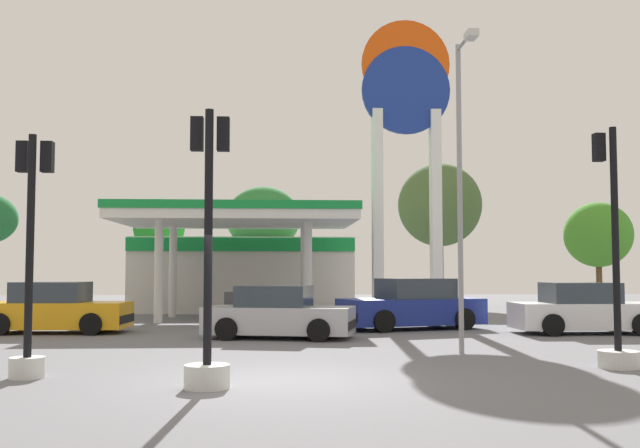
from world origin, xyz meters
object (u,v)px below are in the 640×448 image
object	(u,v)px
tree_4	(598,235)
car_0	(279,314)
corner_streetlamp	(462,166)
tree_3	(440,205)
car_2	(55,310)
car_4	(584,310)
station_pole_sign	(406,131)
traffic_signal_0	(208,298)
tree_1	(159,227)
car_6	(412,306)
tree_2	(263,219)
traffic_signal_1	(616,306)
traffic_signal_3	(30,284)

from	to	relation	value
tree_4	car_0	bearing A→B (deg)	-134.82
corner_streetlamp	tree_3	bearing A→B (deg)	78.77
car_0	corner_streetlamp	bearing A→B (deg)	-44.85
car_2	car_4	bearing A→B (deg)	-4.07
station_pole_sign	traffic_signal_0	world-z (taller)	station_pole_sign
traffic_signal_0	tree_1	distance (m)	29.16
car_6	station_pole_sign	bearing A→B (deg)	81.73
tree_2	tree_3	size ratio (longest dim) A/B	0.82
corner_streetlamp	traffic_signal_1	bearing A→B (deg)	-45.13
car_6	tree_2	size ratio (longest dim) A/B	0.80
traffic_signal_0	corner_streetlamp	xyz separation A→B (m)	(5.39, 4.49, 2.88)
car_0	car_6	distance (m)	5.33
traffic_signal_1	tree_1	size ratio (longest dim) A/B	0.82
station_pole_sign	tree_2	xyz separation A→B (m)	(-5.84, 9.37, -2.86)
station_pole_sign	tree_3	xyz separation A→B (m)	(3.58, 10.15, -2.04)
car_4	car_6	bearing A→B (deg)	158.01
car_0	corner_streetlamp	world-z (taller)	corner_streetlamp
car_2	tree_4	distance (m)	28.15
station_pole_sign	corner_streetlamp	bearing A→B (deg)	-93.86
traffic_signal_3	tree_3	bearing A→B (deg)	62.55
car_4	tree_4	distance (m)	17.92
tree_3	car_0	bearing A→B (deg)	-115.76
traffic_signal_0	corner_streetlamp	bearing A→B (deg)	39.82
tree_1	tree_2	xyz separation A→B (m)	(5.78, -2.74, 0.29)
tree_2	corner_streetlamp	bearing A→B (deg)	-76.68
station_pole_sign	traffic_signal_0	bearing A→B (deg)	-110.68
traffic_signal_1	traffic_signal_3	bearing A→B (deg)	-176.42
car_6	tree_3	size ratio (longest dim) A/B	0.65
traffic_signal_0	tree_1	size ratio (longest dim) A/B	0.78
car_2	tree_2	size ratio (longest dim) A/B	0.71
car_6	tree_2	distance (m)	15.42
corner_streetlamp	station_pole_sign	bearing A→B (deg)	86.14
station_pole_sign	traffic_signal_3	size ratio (longest dim) A/B	2.71
station_pole_sign	car_4	distance (m)	10.38
tree_1	tree_3	distance (m)	15.36
traffic_signal_3	tree_2	size ratio (longest dim) A/B	0.70
car_2	tree_1	size ratio (longest dim) A/B	0.76
traffic_signal_0	tree_1	bearing A→B (deg)	100.78
car_6	corner_streetlamp	size ratio (longest dim) A/B	0.68
tree_2	corner_streetlamp	distance (m)	21.87
car_4	traffic_signal_1	distance (m)	8.17
car_0	car_6	bearing A→B (deg)	35.05
traffic_signal_1	tree_1	bearing A→B (deg)	116.60
car_2	car_6	distance (m)	11.26
car_0	tree_3	xyz separation A→B (m)	(8.61, 17.85, 4.74)
car_4	tree_2	world-z (taller)	tree_2
station_pole_sign	tree_3	bearing A→B (deg)	70.59
car_0	tree_3	bearing A→B (deg)	64.24
car_0	car_2	world-z (taller)	car_2
traffic_signal_3	corner_streetlamp	world-z (taller)	corner_streetlamp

